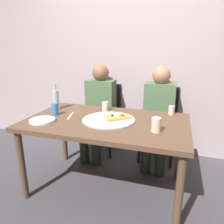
{
  "coord_description": "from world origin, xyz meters",
  "views": [
    {
      "loc": [
        0.6,
        -1.74,
        1.37
      ],
      "look_at": [
        0.02,
        0.1,
        0.78
      ],
      "focal_mm": 33.83,
      "sensor_mm": 36.0,
      "label": 1
    }
  ],
  "objects_px": {
    "pizza_tray": "(109,120)",
    "wine_bottle": "(56,99)",
    "soda_can": "(55,109)",
    "chair_right": "(159,118)",
    "guest_in_beanie": "(158,112)",
    "plate_stack": "(42,120)",
    "tumbler_near": "(105,106)",
    "guest_in_sweater": "(99,107)",
    "tumbler_far": "(156,125)",
    "chair_left": "(103,113)",
    "table_knife": "(71,116)",
    "pizza_slice_last": "(117,117)",
    "wine_glass": "(171,110)",
    "dining_table": "(106,128)"
  },
  "relations": [
    {
      "from": "pizza_tray",
      "to": "wine_bottle",
      "type": "height_order",
      "value": "wine_bottle"
    },
    {
      "from": "soda_can",
      "to": "chair_right",
      "type": "xyz_separation_m",
      "value": [
        0.95,
        0.84,
        -0.27
      ]
    },
    {
      "from": "guest_in_beanie",
      "to": "plate_stack",
      "type": "bearing_deg",
      "value": 43.12
    },
    {
      "from": "tumbler_near",
      "to": "wine_bottle",
      "type": "bearing_deg",
      "value": -168.43
    },
    {
      "from": "chair_right",
      "to": "guest_in_sweater",
      "type": "height_order",
      "value": "guest_in_sweater"
    },
    {
      "from": "tumbler_far",
      "to": "chair_left",
      "type": "distance_m",
      "value": 1.3
    },
    {
      "from": "plate_stack",
      "to": "tumbler_far",
      "type": "bearing_deg",
      "value": 3.67
    },
    {
      "from": "tumbler_near",
      "to": "guest_in_sweater",
      "type": "bearing_deg",
      "value": 120.09
    },
    {
      "from": "tumbler_far",
      "to": "table_knife",
      "type": "bearing_deg",
      "value": 169.6
    },
    {
      "from": "table_knife",
      "to": "tumbler_near",
      "type": "bearing_deg",
      "value": -57.37
    },
    {
      "from": "plate_stack",
      "to": "guest_in_sweater",
      "type": "height_order",
      "value": "guest_in_sweater"
    },
    {
      "from": "tumbler_near",
      "to": "soda_can",
      "type": "height_order",
      "value": "soda_can"
    },
    {
      "from": "table_knife",
      "to": "guest_in_beanie",
      "type": "bearing_deg",
      "value": -63.16
    },
    {
      "from": "pizza_slice_last",
      "to": "guest_in_sweater",
      "type": "distance_m",
      "value": 0.78
    },
    {
      "from": "pizza_slice_last",
      "to": "wine_bottle",
      "type": "height_order",
      "value": "wine_bottle"
    },
    {
      "from": "tumbler_far",
      "to": "table_knife",
      "type": "relative_size",
      "value": 0.53
    },
    {
      "from": "wine_glass",
      "to": "chair_right",
      "type": "xyz_separation_m",
      "value": [
        -0.15,
        0.48,
        -0.26
      ]
    },
    {
      "from": "dining_table",
      "to": "pizza_tray",
      "type": "bearing_deg",
      "value": 8.8
    },
    {
      "from": "chair_right",
      "to": "guest_in_beanie",
      "type": "bearing_deg",
      "value": 90.0
    },
    {
      "from": "wine_glass",
      "to": "guest_in_sweater",
      "type": "relative_size",
      "value": 0.08
    },
    {
      "from": "dining_table",
      "to": "soda_can",
      "type": "bearing_deg",
      "value": -179.3
    },
    {
      "from": "dining_table",
      "to": "chair_left",
      "type": "bearing_deg",
      "value": 111.94
    },
    {
      "from": "pizza_slice_last",
      "to": "wine_glass",
      "type": "xyz_separation_m",
      "value": [
        0.47,
        0.3,
        0.02
      ]
    },
    {
      "from": "wine_bottle",
      "to": "plate_stack",
      "type": "height_order",
      "value": "wine_bottle"
    },
    {
      "from": "wine_glass",
      "to": "table_knife",
      "type": "height_order",
      "value": "wine_glass"
    },
    {
      "from": "dining_table",
      "to": "soda_can",
      "type": "height_order",
      "value": "soda_can"
    },
    {
      "from": "chair_right",
      "to": "guest_in_sweater",
      "type": "xyz_separation_m",
      "value": [
        -0.75,
        -0.15,
        0.13
      ]
    },
    {
      "from": "tumbler_near",
      "to": "plate_stack",
      "type": "xyz_separation_m",
      "value": [
        -0.43,
        -0.5,
        -0.04
      ]
    },
    {
      "from": "soda_can",
      "to": "guest_in_beanie",
      "type": "relative_size",
      "value": 0.1
    },
    {
      "from": "wine_glass",
      "to": "guest_in_sweater",
      "type": "xyz_separation_m",
      "value": [
        -0.9,
        0.33,
        -0.13
      ]
    },
    {
      "from": "dining_table",
      "to": "pizza_slice_last",
      "type": "relative_size",
      "value": 5.87
    },
    {
      "from": "pizza_tray",
      "to": "wine_bottle",
      "type": "bearing_deg",
      "value": 164.92
    },
    {
      "from": "chair_left",
      "to": "plate_stack",
      "type": "bearing_deg",
      "value": 79.0
    },
    {
      "from": "dining_table",
      "to": "pizza_slice_last",
      "type": "xyz_separation_m",
      "value": [
        0.09,
        0.05,
        0.1
      ]
    },
    {
      "from": "wine_bottle",
      "to": "soda_can",
      "type": "distance_m",
      "value": 0.22
    },
    {
      "from": "pizza_tray",
      "to": "guest_in_sweater",
      "type": "xyz_separation_m",
      "value": [
        -0.36,
        0.68,
        -0.09
      ]
    },
    {
      "from": "chair_right",
      "to": "pizza_tray",
      "type": "bearing_deg",
      "value": 64.9
    },
    {
      "from": "dining_table",
      "to": "tumbler_near",
      "type": "height_order",
      "value": "tumbler_near"
    },
    {
      "from": "soda_can",
      "to": "guest_in_sweater",
      "type": "distance_m",
      "value": 0.73
    },
    {
      "from": "table_knife",
      "to": "guest_in_beanie",
      "type": "height_order",
      "value": "guest_in_beanie"
    },
    {
      "from": "tumbler_far",
      "to": "guest_in_sweater",
      "type": "bearing_deg",
      "value": 134.14
    },
    {
      "from": "tumbler_near",
      "to": "guest_in_beanie",
      "type": "distance_m",
      "value": 0.67
    },
    {
      "from": "wine_glass",
      "to": "guest_in_beanie",
      "type": "height_order",
      "value": "guest_in_beanie"
    },
    {
      "from": "table_knife",
      "to": "guest_in_sweater",
      "type": "xyz_separation_m",
      "value": [
        0.03,
        0.68,
        -0.09
      ]
    },
    {
      "from": "plate_stack",
      "to": "table_knife",
      "type": "xyz_separation_m",
      "value": [
        0.17,
        0.22,
        -0.01
      ]
    },
    {
      "from": "wine_glass",
      "to": "table_knife",
      "type": "relative_size",
      "value": 0.4
    },
    {
      "from": "pizza_tray",
      "to": "wine_glass",
      "type": "relative_size",
      "value": 5.49
    },
    {
      "from": "wine_glass",
      "to": "dining_table",
      "type": "bearing_deg",
      "value": -148.06
    },
    {
      "from": "dining_table",
      "to": "wine_glass",
      "type": "distance_m",
      "value": 0.68
    },
    {
      "from": "tumbler_near",
      "to": "soda_can",
      "type": "bearing_deg",
      "value": -145.32
    }
  ]
}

